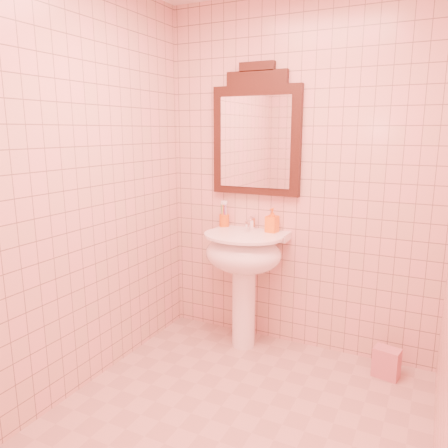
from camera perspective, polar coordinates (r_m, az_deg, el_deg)
The scene contains 8 objects.
floor at distance 2.63m, azimuth 0.86°, elevation -24.90°, with size 2.20×2.20×0.00m, color tan.
back_wall at distance 3.15m, azimuth 9.60°, elevation 5.82°, with size 2.00×0.02×2.50m, color #D2A993.
pedestal_sink at distance 3.16m, azimuth 2.58°, elevation -4.89°, with size 0.58×0.58×0.86m.
faucet at distance 3.22m, azimuth 3.61°, elevation 0.16°, with size 0.04×0.16×0.11m.
mirror at distance 3.21m, azimuth 4.21°, elevation 11.52°, with size 0.67×0.06×0.93m.
toothbrush_cup at distance 3.35m, azimuth 0.03°, elevation 0.52°, with size 0.08×0.08×0.17m.
soap_dispenser at distance 3.17m, azimuth 6.30°, elevation 0.48°, with size 0.08×0.08×0.18m, color orange.
towel at distance 3.18m, azimuth 20.46°, elevation -16.61°, with size 0.16×0.11×0.20m, color #C1717A.
Camera 1 is at (0.90, -1.90, 1.59)m, focal length 35.00 mm.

